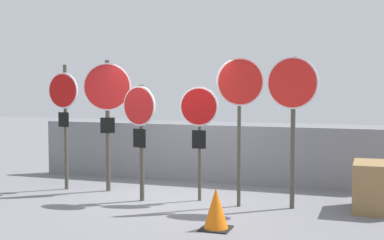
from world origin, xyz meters
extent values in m
plane|color=slate|center=(0.00, 0.00, 0.00)|extent=(40.00, 40.00, 0.00)
cube|color=slate|center=(0.00, 1.85, 0.62)|extent=(7.51, 0.12, 1.23)
cylinder|color=#474238|center=(-2.30, 0.23, 1.24)|extent=(0.07, 0.07, 2.48)
cylinder|color=white|center=(-2.30, 0.17, 1.97)|extent=(0.70, 0.11, 0.71)
cylinder|color=#AD0F0F|center=(-2.31, 0.15, 1.97)|extent=(0.64, 0.10, 0.65)
cube|color=black|center=(-2.30, 0.17, 1.40)|extent=(0.24, 0.05, 0.29)
cylinder|color=#474238|center=(-1.42, 0.34, 1.28)|extent=(0.09, 0.09, 2.56)
cylinder|color=white|center=(-1.39, 0.28, 2.05)|extent=(0.85, 0.41, 0.92)
cylinder|color=red|center=(-1.39, 0.27, 2.05)|extent=(0.79, 0.39, 0.86)
cube|color=black|center=(-1.39, 0.28, 1.30)|extent=(0.26, 0.14, 0.30)
cylinder|color=#474238|center=(-0.43, -0.26, 1.04)|extent=(0.08, 0.08, 2.09)
cylinder|color=white|center=(-0.45, -0.32, 1.71)|extent=(0.69, 0.21, 0.71)
cylinder|color=red|center=(-0.45, -0.34, 1.71)|extent=(0.63, 0.19, 0.65)
cube|color=black|center=(-0.45, -0.32, 1.14)|extent=(0.27, 0.09, 0.33)
cylinder|color=#474238|center=(0.55, 0.09, 1.00)|extent=(0.06, 0.06, 2.00)
cylinder|color=white|center=(0.55, 0.04, 1.70)|extent=(0.70, 0.07, 0.70)
cylinder|color=#AD0F0F|center=(0.55, 0.02, 1.70)|extent=(0.64, 0.07, 0.64)
cube|color=black|center=(0.55, 0.04, 1.11)|extent=(0.25, 0.04, 0.33)
cylinder|color=#474238|center=(1.33, -0.13, 1.22)|extent=(0.06, 0.06, 2.44)
cylinder|color=white|center=(1.35, -0.18, 2.13)|extent=(0.74, 0.39, 0.82)
cylinder|color=red|center=(1.36, -0.20, 2.13)|extent=(0.69, 0.36, 0.76)
cylinder|color=#474238|center=(2.22, 0.01, 1.28)|extent=(0.08, 0.08, 2.56)
cylinder|color=white|center=(2.21, -0.05, 2.12)|extent=(0.87, 0.13, 0.87)
cylinder|color=red|center=(2.21, -0.07, 2.12)|extent=(0.81, 0.13, 0.81)
cube|color=black|center=(1.37, -1.66, 0.01)|extent=(0.43, 0.43, 0.02)
cone|color=orange|center=(1.37, -1.66, 0.32)|extent=(0.36, 0.36, 0.59)
cube|color=olive|center=(3.57, 0.27, 0.40)|extent=(0.76, 0.94, 0.81)
camera|label=1|loc=(3.49, -8.96, 2.09)|focal=50.00mm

